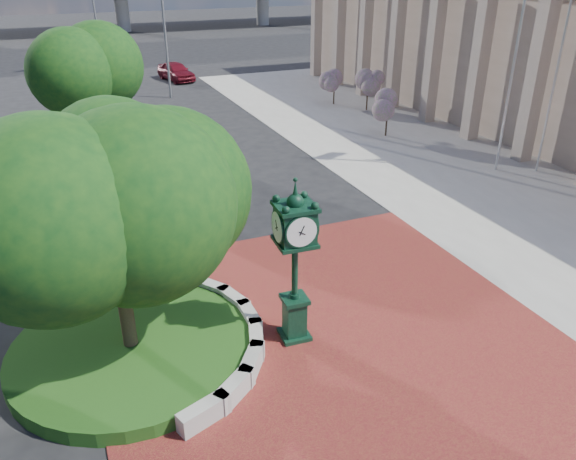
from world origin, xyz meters
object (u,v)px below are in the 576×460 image
(post_clock, at_px, (295,256))
(flagpole_a, at_px, (516,53))
(parked_car, at_px, (176,71))
(street_lamp_far, at_px, (97,6))
(street_lamp_near, at_px, (167,13))
(flagpole_b, at_px, (557,72))

(post_clock, xyz_separation_m, flagpole_a, (14.17, 8.25, 2.94))
(flagpole_a, bearing_deg, parked_car, 108.77)
(post_clock, bearing_deg, street_lamp_far, 90.23)
(post_clock, bearing_deg, street_lamp_near, 83.57)
(flagpole_a, relative_size, street_lamp_far, 1.12)
(flagpole_a, bearing_deg, flagpole_b, -28.23)
(flagpole_b, height_order, street_lamp_far, street_lamp_far)
(flagpole_a, bearing_deg, post_clock, -149.80)
(post_clock, xyz_separation_m, street_lamp_near, (3.32, 29.46, 3.23))
(parked_car, relative_size, flagpole_a, 0.41)
(post_clock, relative_size, flagpole_b, 0.50)
(post_clock, xyz_separation_m, parked_car, (4.89, 35.54, -1.76))
(parked_car, bearing_deg, street_lamp_far, 123.61)
(flagpole_b, distance_m, street_lamp_near, 25.42)
(post_clock, height_order, flagpole_a, flagpole_a)
(post_clock, bearing_deg, parked_car, 82.16)
(post_clock, distance_m, flagpole_b, 17.59)
(post_clock, bearing_deg, flagpole_a, 30.20)
(street_lamp_near, xyz_separation_m, street_lamp_far, (-3.48, 10.90, -0.16))
(parked_car, distance_m, flagpole_b, 30.48)
(parked_car, relative_size, street_lamp_near, 0.44)
(post_clock, bearing_deg, flagpole_b, 24.91)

